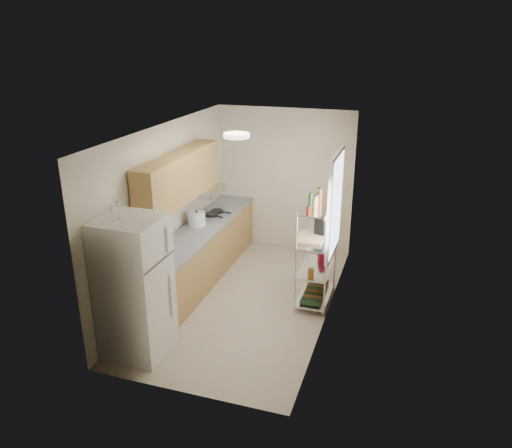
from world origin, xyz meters
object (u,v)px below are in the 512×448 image
(frying_pan_large, at_px, (211,214))
(cutting_board, at_px, (310,238))
(refrigerator, at_px, (135,287))
(rice_cooker, at_px, (197,219))
(espresso_machine, at_px, (323,225))

(frying_pan_large, bearing_deg, cutting_board, -0.38)
(frying_pan_large, bearing_deg, refrigerator, -66.02)
(rice_cooker, relative_size, cutting_board, 0.56)
(refrigerator, distance_m, espresso_machine, 2.87)
(refrigerator, height_order, frying_pan_large, refrigerator)
(rice_cooker, height_order, cutting_board, rice_cooker)
(refrigerator, bearing_deg, cutting_board, 46.91)
(rice_cooker, height_order, frying_pan_large, rice_cooker)
(refrigerator, distance_m, rice_cooker, 2.17)
(frying_pan_large, relative_size, espresso_machine, 0.78)
(rice_cooker, height_order, espresso_machine, espresso_machine)
(rice_cooker, distance_m, espresso_machine, 2.06)
(cutting_board, bearing_deg, frying_pan_large, 157.76)
(espresso_machine, bearing_deg, rice_cooker, -161.62)
(refrigerator, xyz_separation_m, rice_cooker, (-0.14, 2.16, 0.12))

